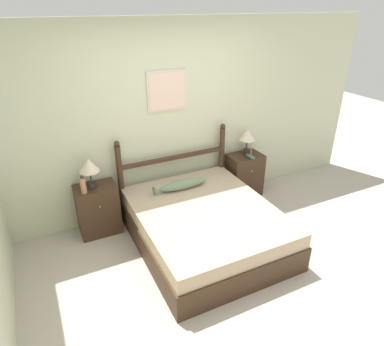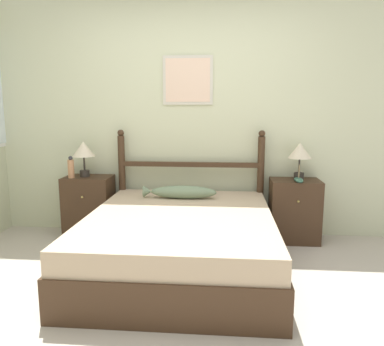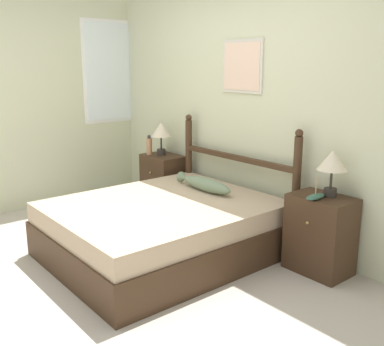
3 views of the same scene
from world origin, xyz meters
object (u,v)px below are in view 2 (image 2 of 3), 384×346
Objects in this scene: table_lamp_right at (300,152)px; nightstand_right at (294,211)px; bed at (181,242)px; model_boat at (299,180)px; bottle at (71,168)px; fish_pillow at (181,192)px; nightstand_left at (89,206)px; table_lamp_left at (84,151)px.

nightstand_right is at bearing -131.11° from table_lamp_right.
model_boat is at bearing 32.14° from bed.
bottle is 2.36m from model_boat.
table_lamp_right is 0.52× the size of fish_pillow.
table_lamp_right is 1.62× the size of bottle.
nightstand_left is at bearing 166.13° from fish_pillow.
bed is 8.12× the size of bottle.
nightstand_left is 1.72× the size of table_lamp_left.
table_lamp_left reaches higher than fish_pillow.
nightstand_right is at bearing 36.29° from bed.
table_lamp_left is (-0.03, -0.00, 0.61)m from nightstand_left.
bed is 1.53m from bottle.
model_boat is 1.19m from fish_pillow.
nightstand_right is at bearing 12.47° from fish_pillow.
nightstand_left is (-1.11, 0.81, 0.08)m from bed.
bottle is 0.32× the size of fish_pillow.
nightstand_left is 1.10m from fish_pillow.
bottle is at bearing -145.19° from nightstand_left.
fish_pillow reaches higher than bed.
bottle is at bearing -176.64° from table_lamp_right.
model_boat is (2.22, -0.11, 0.35)m from nightstand_left.
fish_pillow is at bearing -13.87° from nightstand_left.
fish_pillow is at bearing -172.95° from model_boat.
model_boat is at bearing 7.05° from fish_pillow.
bottle is (-0.11, -0.09, -0.17)m from table_lamp_left.
nightstand_left is 3.07× the size of model_boat.
fish_pillow is (1.05, -0.26, 0.23)m from nightstand_left.
table_lamp_left is at bearing -178.86° from table_lamp_right.
nightstand_right is 1.72× the size of table_lamp_right.
table_lamp_left and table_lamp_right have the same top height.
nightstand_right is (2.21, 0.00, 0.00)m from nightstand_left.
table_lamp_right is (2.25, 0.04, 0.61)m from nightstand_left.
nightstand_right is 1.22m from fish_pillow.
model_boat is at bearing -86.42° from nightstand_right.
bottle reaches higher than model_boat.
model_boat reaches higher than bed.
table_lamp_left is 1.62× the size of bottle.
model_boat is at bearing -2.79° from table_lamp_left.
nightstand_left is at bearing 5.91° from table_lamp_left.
nightstand_left reaches higher than fish_pillow.
nightstand_right reaches higher than bed.
nightstand_left is 2.25m from model_boat.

